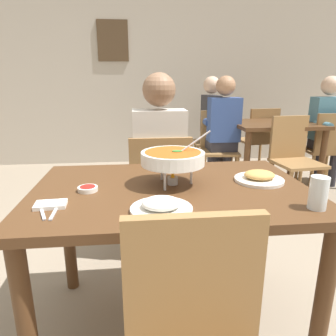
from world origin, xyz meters
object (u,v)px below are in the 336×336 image
appetizer_plate (259,177)px  chair_bg_window (259,137)px  chair_diner_main (160,189)px  curry_bowl (173,158)px  chair_bg_corner (293,154)px  diner_main (159,156)px  dining_table_far (274,134)px  chair_bg_left (327,146)px  chair_bg_middle (218,144)px  patron_bg_middle (223,126)px  rice_plate (161,206)px  dining_table_main (171,210)px  drink_glass (318,195)px  patron_bg_right (213,120)px  chair_bg_right (218,137)px  patron_bg_left (328,125)px  sauce_dish (88,189)px

appetizer_plate → chair_bg_window: bearing=67.5°
chair_diner_main → curry_bowl: bearing=-89.1°
chair_bg_corner → diner_main: bearing=-149.2°
dining_table_far → chair_bg_left: (0.61, -0.13, -0.13)m
chair_bg_middle → patron_bg_middle: bearing=-77.6°
diner_main → chair_bg_middle: diner_main is taller
curry_bowl → chair_bg_corner: 2.20m
rice_plate → dining_table_far: size_ratio=0.24×
curry_bowl → patron_bg_middle: bearing=68.2°
chair_bg_window → dining_table_main: bearing=-119.8°
chair_bg_left → patron_bg_middle: bearing=173.0°
drink_glass → dining_table_far: size_ratio=0.13×
rice_plate → drink_glass: bearing=-3.5°
appetizer_plate → chair_bg_corner: chair_bg_corner is taller
drink_glass → patron_bg_right: size_ratio=0.10×
diner_main → chair_bg_right: bearing=63.8°
dining_table_main → chair_diner_main: bearing=90.0°
patron_bg_middle → curry_bowl: bearing=-111.8°
chair_diner_main → drink_glass: size_ratio=6.92×
chair_bg_window → patron_bg_left: 0.86m
dining_table_main → dining_table_far: 2.60m
chair_bg_window → patron_bg_middle: bearing=-142.3°
chair_bg_middle → appetizer_plate: bearing=-100.1°
chair_bg_middle → chair_bg_corner: bearing=-43.9°
diner_main → drink_glass: diner_main is taller
diner_main → chair_bg_right: (0.95, 1.93, -0.24)m
diner_main → patron_bg_middle: 1.65m
diner_main → chair_bg_corner: (1.48, 0.88, -0.24)m
chair_diner_main → patron_bg_middle: 1.69m
patron_bg_left → diner_main: bearing=-147.7°
chair_diner_main → rice_plate: (-0.07, -0.99, 0.29)m
dining_table_main → chair_bg_corner: bearing=47.8°
dining_table_main → chair_bg_corner: 2.21m
dining_table_far → chair_bg_right: chair_bg_right is taller
chair_bg_middle → patron_bg_right: patron_bg_right is taller
diner_main → sauce_dish: (-0.38, -0.76, 0.04)m
dining_table_main → patron_bg_right: patron_bg_right is taller
curry_bowl → drink_glass: (0.52, -0.35, -0.07)m
patron_bg_middle → sauce_dish: bearing=-119.8°
patron_bg_right → dining_table_far: bearing=-42.2°
curry_bowl → chair_bg_window: curry_bowl is taller
dining_table_far → chair_bg_middle: (-0.65, 0.11, -0.13)m
chair_bg_left → patron_bg_left: (0.03, 0.09, 0.24)m
patron_bg_middle → chair_diner_main: bearing=-120.8°
dining_table_main → chair_bg_middle: chair_bg_middle is taller
curry_bowl → dining_table_far: size_ratio=0.33×
rice_plate → chair_bg_corner: (1.55, 1.90, -0.29)m
patron_bg_left → chair_bg_window: bearing=134.8°
chair_bg_window → patron_bg_middle: (-0.68, -0.52, 0.24)m
chair_bg_middle → chair_bg_window: size_ratio=1.00×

